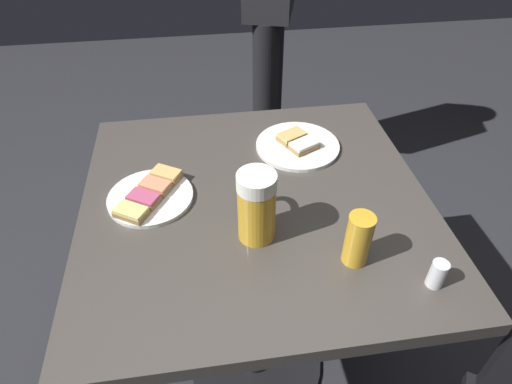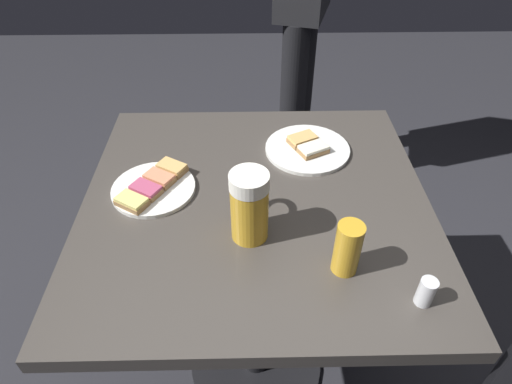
{
  "view_description": "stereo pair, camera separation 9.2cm",
  "coord_description": "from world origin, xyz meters",
  "px_view_note": "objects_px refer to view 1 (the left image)",
  "views": [
    {
      "loc": [
        0.11,
        0.73,
        1.42
      ],
      "look_at": [
        0.0,
        0.0,
        0.78
      ],
      "focal_mm": 30.34,
      "sensor_mm": 36.0,
      "label": 1
    },
    {
      "loc": [
        0.02,
        0.74,
        1.42
      ],
      "look_at": [
        0.0,
        0.0,
        0.78
      ],
      "focal_mm": 30.34,
      "sensor_mm": 36.0,
      "label": 2
    }
  ],
  "objects_px": {
    "beer_mug": "(256,205)",
    "beer_glass_small": "(358,239)",
    "plate_far": "(298,145)",
    "plate_near": "(150,195)",
    "salt_shaker": "(437,274)"
  },
  "relations": [
    {
      "from": "beer_mug",
      "to": "beer_glass_small",
      "type": "xyz_separation_m",
      "value": [
        -0.18,
        0.1,
        -0.02
      ]
    },
    {
      "from": "plate_far",
      "to": "beer_glass_small",
      "type": "distance_m",
      "value": 0.4
    },
    {
      "from": "plate_near",
      "to": "plate_far",
      "type": "xyz_separation_m",
      "value": [
        -0.38,
        -0.15,
        -0.0
      ]
    },
    {
      "from": "plate_far",
      "to": "plate_near",
      "type": "bearing_deg",
      "value": 21.96
    },
    {
      "from": "beer_mug",
      "to": "beer_glass_small",
      "type": "distance_m",
      "value": 0.21
    },
    {
      "from": "plate_near",
      "to": "salt_shaker",
      "type": "bearing_deg",
      "value": 149.09
    },
    {
      "from": "plate_near",
      "to": "salt_shaker",
      "type": "height_order",
      "value": "salt_shaker"
    },
    {
      "from": "plate_near",
      "to": "beer_mug",
      "type": "relative_size",
      "value": 1.22
    },
    {
      "from": "beer_glass_small",
      "to": "beer_mug",
      "type": "bearing_deg",
      "value": -28.42
    },
    {
      "from": "plate_far",
      "to": "salt_shaker",
      "type": "height_order",
      "value": "salt_shaker"
    },
    {
      "from": "plate_near",
      "to": "beer_mug",
      "type": "bearing_deg",
      "value": 147.68
    },
    {
      "from": "plate_near",
      "to": "beer_glass_small",
      "type": "relative_size",
      "value": 1.7
    },
    {
      "from": "plate_near",
      "to": "plate_far",
      "type": "height_order",
      "value": "same"
    },
    {
      "from": "plate_near",
      "to": "salt_shaker",
      "type": "distance_m",
      "value": 0.62
    },
    {
      "from": "beer_mug",
      "to": "plate_far",
      "type": "bearing_deg",
      "value": -117.7
    }
  ]
}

